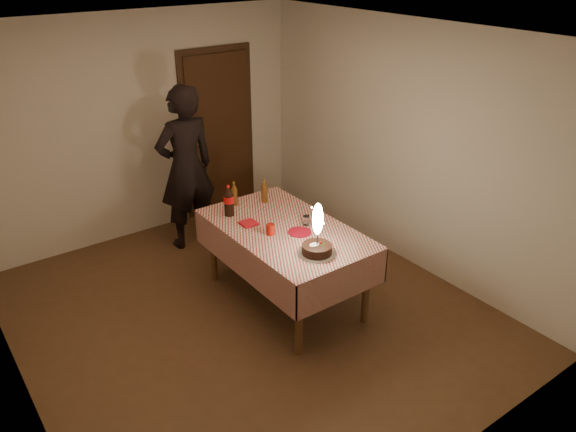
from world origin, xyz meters
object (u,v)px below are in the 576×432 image
object	(u,v)px
dining_table	(285,238)
birthday_cake	(317,241)
cola_bottle	(229,201)
photographer	(186,168)
red_plate	(300,232)
red_cup	(270,229)
clear_cup	(306,220)
amber_bottle_left	(234,194)
amber_bottle_right	(264,191)

from	to	relation	value
dining_table	birthday_cake	xyz separation A→B (m)	(-0.06, -0.56, 0.23)
cola_bottle	photographer	bearing A→B (deg)	86.10
dining_table	birthday_cake	size ratio (longest dim) A/B	3.58
birthday_cake	cola_bottle	xyz separation A→B (m)	(-0.22, 1.11, 0.03)
dining_table	red_plate	distance (m)	0.20
red_plate	cola_bottle	distance (m)	0.80
red_cup	clear_cup	bearing A→B (deg)	-5.97
amber_bottle_left	clear_cup	bearing A→B (deg)	-68.01
photographer	clear_cup	bearing A→B (deg)	-76.27
red_plate	red_cup	world-z (taller)	red_cup
amber_bottle_left	photographer	xyz separation A→B (m)	(-0.09, 0.89, 0.03)
birthday_cake	cola_bottle	size ratio (longest dim) A/B	1.51
red_cup	clear_cup	xyz separation A→B (m)	(0.39, -0.04, -0.01)
photographer	amber_bottle_left	bearing A→B (deg)	-84.09
dining_table	red_plate	xyz separation A→B (m)	(0.06, -0.16, 0.11)
red_cup	cola_bottle	bearing A→B (deg)	99.53
red_plate	clear_cup	size ratio (longest dim) A/B	2.44
birthday_cake	red_plate	xyz separation A→B (m)	(0.12, 0.40, -0.12)
red_plate	photographer	size ratio (longest dim) A/B	0.12
red_cup	clear_cup	distance (m)	0.39
dining_table	photographer	distance (m)	1.65
dining_table	clear_cup	bearing A→B (deg)	-17.86
dining_table	cola_bottle	xyz separation A→B (m)	(-0.28, 0.55, 0.26)
amber_bottle_right	red_cup	bearing A→B (deg)	-119.73
dining_table	red_plate	world-z (taller)	red_plate
red_cup	photographer	xyz separation A→B (m)	(-0.02, 1.64, 0.10)
dining_table	red_plate	bearing A→B (deg)	-70.30
clear_cup	dining_table	bearing A→B (deg)	162.14
dining_table	red_cup	xyz separation A→B (m)	(-0.18, -0.03, 0.16)
birthday_cake	amber_bottle_right	size ratio (longest dim) A/B	1.88
amber_bottle_left	amber_bottle_right	world-z (taller)	same
dining_table	clear_cup	size ratio (longest dim) A/B	19.11
amber_bottle_right	photographer	world-z (taller)	photographer
dining_table	clear_cup	distance (m)	0.26
red_plate	cola_bottle	xyz separation A→B (m)	(-0.34, 0.71, 0.15)
cola_bottle	photographer	xyz separation A→B (m)	(0.07, 1.06, -0.01)
red_plate	photographer	xyz separation A→B (m)	(-0.26, 1.77, 0.14)
dining_table	cola_bottle	size ratio (longest dim) A/B	5.42
red_plate	red_cup	bearing A→B (deg)	151.13
amber_bottle_left	photographer	distance (m)	0.90
red_plate	clear_cup	xyz separation A→B (m)	(0.15, 0.09, 0.04)
red_cup	amber_bottle_right	world-z (taller)	amber_bottle_right
clear_cup	amber_bottle_right	world-z (taller)	amber_bottle_right
red_cup	cola_bottle	size ratio (longest dim) A/B	0.31
red_plate	photographer	bearing A→B (deg)	98.45
birthday_cake	amber_bottle_right	distance (m)	1.18
dining_table	photographer	xyz separation A→B (m)	(-0.21, 1.61, 0.25)
amber_bottle_left	birthday_cake	bearing A→B (deg)	-87.59
red_plate	amber_bottle_right	bearing A→B (deg)	81.05
red_cup	amber_bottle_left	xyz separation A→B (m)	(0.07, 0.75, 0.07)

